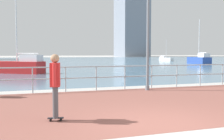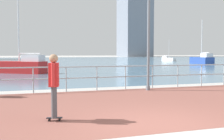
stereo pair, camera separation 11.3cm
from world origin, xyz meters
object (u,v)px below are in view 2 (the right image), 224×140
skateboarder (54,81)px  sailboat_navy (21,66)px  sailboat_yellow (202,60)px  lamppost (149,23)px  sailboat_teal (168,59)px

skateboarder → sailboat_navy: 17.17m
skateboarder → sailboat_navy: (-1.31, 17.12, -0.40)m
sailboat_navy → sailboat_yellow: bearing=23.5°
sailboat_navy → lamppost: bearing=-65.3°
lamppost → sailboat_yellow: (20.22, 24.23, -2.40)m
skateboarder → sailboat_yellow: bearing=48.9°
sailboat_yellow → sailboat_navy: bearing=-156.5°
skateboarder → sailboat_teal: bearing=57.8°
skateboarder → sailboat_teal: sailboat_teal is taller
lamppost → sailboat_yellow: 31.65m
sailboat_yellow → sailboat_navy: (-26.12, -11.38, -0.03)m
skateboarder → sailboat_teal: (27.06, 43.04, -0.60)m
lamppost → sailboat_teal: 44.88m
lamppost → sailboat_teal: bearing=59.9°
skateboarder → sailboat_teal: 50.84m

